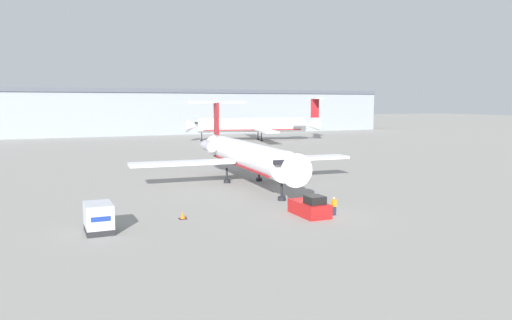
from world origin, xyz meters
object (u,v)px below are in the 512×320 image
Objects in this scene: traffic_cone_left at (183,215)px; airplane_parked_far_left at (256,125)px; pushback_tug at (310,207)px; luggage_cart at (99,218)px; worker_near_tug at (334,206)px; airplane_main at (246,155)px.

airplane_parked_far_left is at bearing 62.21° from traffic_cone_left.
pushback_tug is 0.12× the size of airplane_parked_far_left.
traffic_cone_left is at bearing 13.51° from luggage_cart.
airplane_parked_far_left is (40.85, 77.52, 3.74)m from traffic_cone_left.
pushback_tug is 86.26m from airplane_parked_far_left.
luggage_cart is 0.08× the size of airplane_parked_far_left.
airplane_parked_far_left is (28.14, 81.57, 3.19)m from worker_near_tug.
luggage_cart is at bearing 175.15° from pushback_tug.
worker_near_tug is (19.84, -2.34, -0.29)m from luggage_cart.
worker_near_tug is (0.45, -19.46, -2.69)m from airplane_main.
worker_near_tug is 0.04× the size of airplane_parked_far_left.
airplane_parked_far_left reaches higher than airplane_main.
luggage_cart is at bearing 173.28° from worker_near_tug.
airplane_main is 18.16× the size of worker_near_tug.
airplane_main is 6.88× the size of pushback_tug.
airplane_parked_far_left is at bearing 58.81° from luggage_cart.
traffic_cone_left is (-12.26, -15.41, -3.24)m from airplane_main.
pushback_tug reaches higher than worker_near_tug.
pushback_tug is 2.19m from worker_near_tug.
pushback_tug is at bearing -94.81° from airplane_main.
pushback_tug is at bearing -16.78° from traffic_cone_left.
airplane_parked_far_left is (47.98, 79.23, 2.90)m from luggage_cart.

